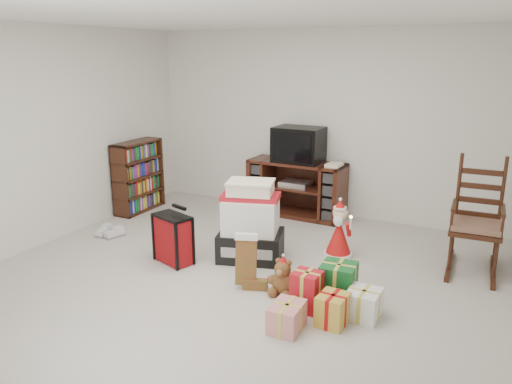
# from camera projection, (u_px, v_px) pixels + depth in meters

# --- Properties ---
(room) EXTENTS (5.01, 5.01, 2.51)m
(room) POSITION_uv_depth(u_px,v_px,m) (232.00, 157.00, 4.59)
(room) COLOR beige
(room) RESTS_ON ground
(tv_stand) EXTENTS (1.34, 0.52, 0.76)m
(tv_stand) POSITION_uv_depth(u_px,v_px,m) (296.00, 188.00, 6.86)
(tv_stand) COLOR #3F1D12
(tv_stand) RESTS_ON floor
(bookshelf) EXTENTS (0.27, 0.81, 0.99)m
(bookshelf) POSITION_uv_depth(u_px,v_px,m) (138.00, 178.00, 7.04)
(bookshelf) COLOR #3D1E10
(bookshelf) RESTS_ON floor
(rocking_chair) EXTENTS (0.52, 0.83, 1.23)m
(rocking_chair) POSITION_uv_depth(u_px,v_px,m) (476.00, 231.00, 5.09)
(rocking_chair) COLOR #3D1E10
(rocking_chair) RESTS_ON floor
(gift_pile) EXTENTS (0.79, 0.67, 0.85)m
(gift_pile) POSITION_uv_depth(u_px,v_px,m) (251.00, 226.00, 5.37)
(gift_pile) COLOR black
(gift_pile) RESTS_ON floor
(red_suitcase) EXTENTS (0.46, 0.33, 0.62)m
(red_suitcase) POSITION_uv_depth(u_px,v_px,m) (173.00, 239.00, 5.29)
(red_suitcase) COLOR maroon
(red_suitcase) RESTS_ON floor
(stocking) EXTENTS (0.28, 0.19, 0.55)m
(stocking) POSITION_uv_depth(u_px,v_px,m) (246.00, 261.00, 4.72)
(stocking) COLOR #0D7820
(stocking) RESTS_ON floor
(teddy_bear) EXTENTS (0.23, 0.21, 0.34)m
(teddy_bear) POSITION_uv_depth(u_px,v_px,m) (283.00, 279.00, 4.62)
(teddy_bear) COLOR brown
(teddy_bear) RESTS_ON floor
(santa_figurine) EXTENTS (0.32, 0.30, 0.66)m
(santa_figurine) POSITION_uv_depth(u_px,v_px,m) (339.00, 235.00, 5.47)
(santa_figurine) COLOR #B41413
(santa_figurine) RESTS_ON floor
(mrs_claus_figurine) EXTENTS (0.26, 0.25, 0.54)m
(mrs_claus_figurine) POSITION_uv_depth(u_px,v_px,m) (254.00, 227.00, 5.83)
(mrs_claus_figurine) COLOR #B41413
(mrs_claus_figurine) RESTS_ON floor
(sneaker_pair) EXTENTS (0.32, 0.27, 0.09)m
(sneaker_pair) POSITION_uv_depth(u_px,v_px,m) (109.00, 233.00, 6.13)
(sneaker_pair) COLOR silver
(sneaker_pair) RESTS_ON floor
(gift_cluster) EXTENTS (0.82, 0.93, 0.28)m
(gift_cluster) POSITION_uv_depth(u_px,v_px,m) (325.00, 300.00, 4.24)
(gift_cluster) COLOR #AE131E
(gift_cluster) RESTS_ON floor
(crt_television) EXTENTS (0.65, 0.48, 0.47)m
(crt_television) POSITION_uv_depth(u_px,v_px,m) (298.00, 145.00, 6.68)
(crt_television) COLOR black
(crt_television) RESTS_ON tv_stand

